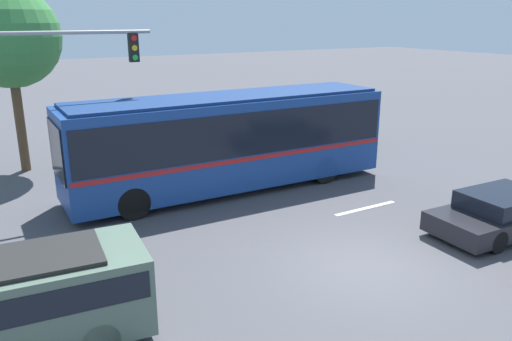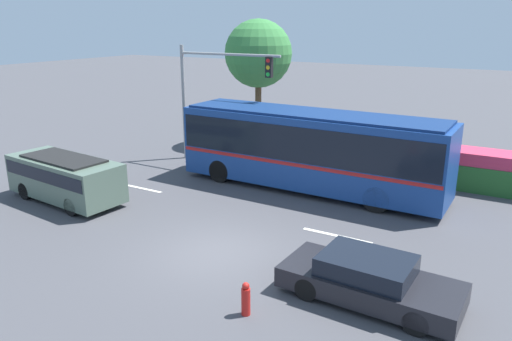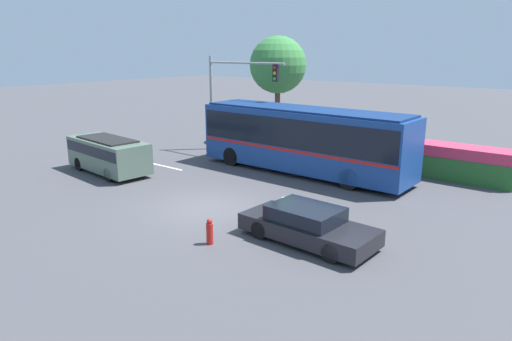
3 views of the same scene
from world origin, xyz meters
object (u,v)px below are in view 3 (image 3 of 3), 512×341
(city_bus, at_px, (303,136))
(fire_hydrant, at_px, (210,232))
(sedan_foreground, at_px, (307,225))
(street_tree_left, at_px, (278,65))
(traffic_light_pole, at_px, (230,89))
(suv_left_lane, at_px, (108,153))

(city_bus, height_order, fire_hydrant, city_bus)
(sedan_foreground, relative_size, street_tree_left, 0.65)
(traffic_light_pole, xyz_separation_m, street_tree_left, (0.09, 4.65, 1.24))
(fire_hydrant, bearing_deg, street_tree_left, 118.77)
(city_bus, height_order, traffic_light_pole, traffic_light_pole)
(street_tree_left, xyz_separation_m, fire_hydrant, (8.43, -15.36, -4.66))
(city_bus, xyz_separation_m, suv_left_lane, (-7.70, -6.08, -0.84))
(city_bus, height_order, street_tree_left, street_tree_left)
(traffic_light_pole, relative_size, street_tree_left, 0.82)
(city_bus, bearing_deg, street_tree_left, -44.63)
(street_tree_left, height_order, fire_hydrant, street_tree_left)
(street_tree_left, relative_size, fire_hydrant, 8.11)
(sedan_foreground, relative_size, fire_hydrant, 5.28)
(suv_left_lane, xyz_separation_m, traffic_light_pole, (1.68, 7.46, 2.80))
(suv_left_lane, distance_m, fire_hydrant, 10.72)
(suv_left_lane, height_order, fire_hydrant, suv_left_lane)
(traffic_light_pole, bearing_deg, sedan_foreground, -38.34)
(city_bus, xyz_separation_m, fire_hydrant, (2.50, -9.33, -1.46))
(city_bus, relative_size, suv_left_lane, 2.17)
(fire_hydrant, bearing_deg, city_bus, 105.00)
(sedan_foreground, distance_m, traffic_light_pole, 14.23)
(sedan_foreground, height_order, suv_left_lane, suv_left_lane)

